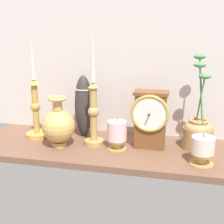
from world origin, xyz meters
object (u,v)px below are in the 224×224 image
at_px(candlestick_tall_left, 94,109).
at_px(tall_ceramic_vase, 84,106).
at_px(brass_vase_bulbous, 58,125).
at_px(candlestick_tall_center, 35,107).
at_px(pillar_candle_near_clock, 203,149).
at_px(pillar_candle_front, 117,134).
at_px(mantel_clock, 150,118).
at_px(brass_vase_jar, 198,131).

relative_size(candlestick_tall_left, tall_ceramic_vase, 1.72).
distance_m(candlestick_tall_left, brass_vase_bulbous, 0.15).
bearing_deg(candlestick_tall_center, pillar_candle_near_clock, -10.32).
bearing_deg(pillar_candle_near_clock, pillar_candle_front, 167.65).
distance_m(candlestick_tall_left, tall_ceramic_vase, 0.11).
relative_size(mantel_clock, tall_ceramic_vase, 0.84).
bearing_deg(candlestick_tall_left, mantel_clock, 4.53).
relative_size(candlestick_tall_center, brass_vase_jar, 1.14).
xyz_separation_m(candlestick_tall_left, tall_ceramic_vase, (-0.07, 0.08, -0.01)).
distance_m(brass_vase_jar, tall_ceramic_vase, 0.47).
distance_m(mantel_clock, pillar_candle_front, 0.14).
bearing_deg(pillar_candle_near_clock, candlestick_tall_center, 169.68).
height_order(mantel_clock, tall_ceramic_vase, tall_ceramic_vase).
xyz_separation_m(brass_vase_bulbous, tall_ceramic_vase, (0.06, 0.13, 0.05)).
xyz_separation_m(pillar_candle_front, pillar_candle_near_clock, (0.31, -0.07, -0.01)).
distance_m(brass_vase_bulbous, pillar_candle_near_clock, 0.54).
height_order(mantel_clock, pillar_candle_front, mantel_clock).
bearing_deg(mantel_clock, brass_vase_jar, 10.17).
distance_m(candlestick_tall_center, brass_vase_jar, 0.66).
bearing_deg(mantel_clock, pillar_candle_near_clock, -30.39).
bearing_deg(candlestick_tall_left, tall_ceramic_vase, 128.91).
relative_size(candlestick_tall_center, tall_ceramic_vase, 1.55).
relative_size(mantel_clock, candlestick_tall_left, 0.49).
height_order(candlestick_tall_center, brass_vase_jar, candlestick_tall_center).
bearing_deg(tall_ceramic_vase, mantel_clock, -12.99).
height_order(candlestick_tall_left, tall_ceramic_vase, candlestick_tall_left).
bearing_deg(pillar_candle_near_clock, brass_vase_bulbous, 174.78).
bearing_deg(brass_vase_bulbous, pillar_candle_near_clock, -5.22).
distance_m(candlestick_tall_center, pillar_candle_near_clock, 0.68).
height_order(candlestick_tall_center, pillar_candle_front, candlestick_tall_center).
bearing_deg(pillar_candle_near_clock, tall_ceramic_vase, 159.55).
height_order(candlestick_tall_center, tall_ceramic_vase, candlestick_tall_center).
bearing_deg(candlestick_tall_left, pillar_candle_near_clock, -12.98).
relative_size(candlestick_tall_center, brass_vase_bulbous, 2.06).
bearing_deg(brass_vase_bulbous, brass_vase_jar, 10.17).
xyz_separation_m(candlestick_tall_left, pillar_candle_near_clock, (0.41, -0.09, -0.09)).
bearing_deg(tall_ceramic_vase, brass_vase_jar, -4.15).
bearing_deg(brass_vase_jar, brass_vase_bulbous, -169.83).
distance_m(brass_vase_jar, pillar_candle_front, 0.31).
xyz_separation_m(candlestick_tall_left, candlestick_tall_center, (-0.26, 0.03, -0.01)).
height_order(mantel_clock, candlestick_tall_center, candlestick_tall_center).
xyz_separation_m(brass_vase_bulbous, pillar_candle_near_clock, (0.54, -0.05, -0.03)).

